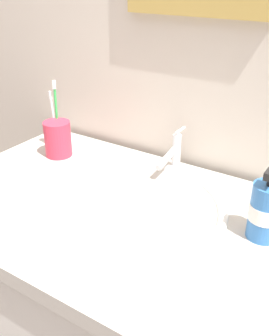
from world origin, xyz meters
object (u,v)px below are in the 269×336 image
toothbrush_cup (58,139)px  toothbrush_green (56,112)px  faucet (173,153)px  toothbrush_white (54,117)px  soap_dispenser (266,211)px

toothbrush_cup → toothbrush_green: size_ratio=0.50×
faucet → toothbrush_white: size_ratio=0.80×
faucet → toothbrush_white: (-0.36, -0.08, 0.05)m
toothbrush_cup → soap_dispenser: 0.64m
toothbrush_white → toothbrush_green: 0.02m
toothbrush_white → soap_dispenser: 0.67m
faucet → toothbrush_green: 0.37m
faucet → soap_dispenser: bearing=-29.0°
toothbrush_white → toothbrush_cup: bearing=-36.8°
faucet → toothbrush_white: 0.38m
toothbrush_white → toothbrush_green: size_ratio=0.84×
toothbrush_white → toothbrush_green: (0.01, 0.00, 0.02)m
faucet → toothbrush_cup: (-0.33, -0.10, 0.00)m
toothbrush_cup → toothbrush_white: bearing=143.2°
toothbrush_green → soap_dispenser: (0.65, -0.09, -0.06)m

